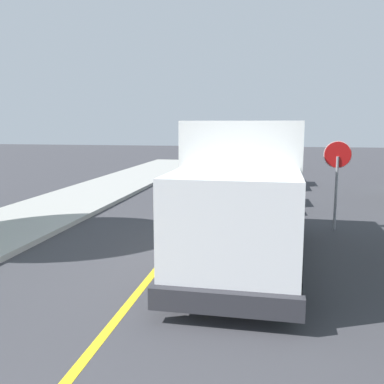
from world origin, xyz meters
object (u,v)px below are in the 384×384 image
parked_car_near (256,185)px  parked_car_far (261,158)px  box_truck (245,183)px  stop_sign (337,168)px  parked_car_mid (274,170)px

parked_car_near → parked_car_far: bearing=90.7°
box_truck → stop_sign: 3.95m
parked_car_far → stop_sign: size_ratio=1.67×
box_truck → stop_sign: bearing=51.0°
box_truck → parked_car_mid: (0.74, 12.57, -0.97)m
parked_car_mid → parked_car_far: size_ratio=0.99×
parked_car_near → box_truck: bearing=-90.0°
stop_sign → box_truck: bearing=-129.0°
parked_car_near → stop_sign: 4.60m
parked_car_near → stop_sign: stop_sign is taller
parked_car_mid → stop_sign: bearing=-79.6°
parked_car_near → stop_sign: (2.49, -3.73, 1.06)m
parked_car_far → parked_car_near: bearing=-89.3°
parked_car_mid → parked_car_far: (-0.90, 7.40, 0.00)m
box_truck → stop_sign: size_ratio=2.72×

